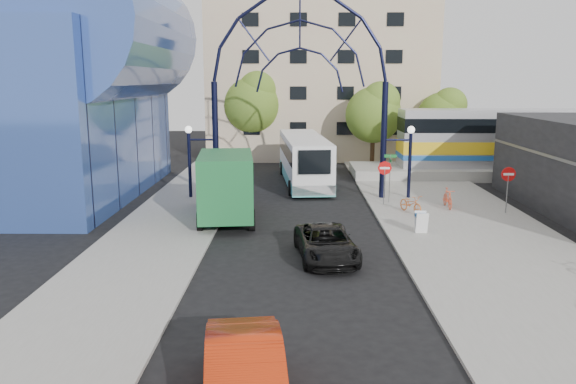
{
  "coord_description": "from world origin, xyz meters",
  "views": [
    {
      "loc": [
        -0.25,
        -19.29,
        7.11
      ],
      "look_at": [
        -0.58,
        6.0,
        2.03
      ],
      "focal_mm": 35.0,
      "sensor_mm": 36.0,
      "label": 1
    }
  ],
  "objects_px": {
    "tree_north_a": "(375,112)",
    "bike_near_a": "(411,204)",
    "street_name_sign": "(390,168)",
    "bike_near_b": "(448,198)",
    "gateway_arch": "(300,54)",
    "tree_north_b": "(254,101)",
    "red_sedan": "(245,378)",
    "train_car": "(572,138)",
    "black_suv": "(326,243)",
    "green_truck": "(226,186)",
    "sandwich_board": "(421,220)",
    "city_bus": "(304,159)",
    "stop_sign": "(385,172)",
    "do_not_enter_sign": "(508,179)",
    "tree_north_c": "(444,114)"
  },
  "relations": [
    {
      "from": "gateway_arch",
      "to": "bike_near_a",
      "type": "distance_m",
      "value": 10.69
    },
    {
      "from": "tree_north_a",
      "to": "bike_near_b",
      "type": "distance_m",
      "value": 15.4
    },
    {
      "from": "street_name_sign",
      "to": "bike_near_b",
      "type": "xyz_separation_m",
      "value": [
        3.01,
        -1.42,
        -1.46
      ]
    },
    {
      "from": "train_car",
      "to": "red_sedan",
      "type": "bearing_deg",
      "value": -125.16
    },
    {
      "from": "train_car",
      "to": "bike_near_b",
      "type": "distance_m",
      "value": 16.16
    },
    {
      "from": "street_name_sign",
      "to": "bike_near_a",
      "type": "height_order",
      "value": "street_name_sign"
    },
    {
      "from": "bike_near_b",
      "to": "train_car",
      "type": "bearing_deg",
      "value": 43.51
    },
    {
      "from": "tree_north_b",
      "to": "bike_near_b",
      "type": "distance_m",
      "value": 22.77
    },
    {
      "from": "gateway_arch",
      "to": "stop_sign",
      "type": "distance_m",
      "value": 8.37
    },
    {
      "from": "do_not_enter_sign",
      "to": "tree_north_a",
      "type": "distance_m",
      "value": 16.86
    },
    {
      "from": "street_name_sign",
      "to": "red_sedan",
      "type": "bearing_deg",
      "value": -107.35
    },
    {
      "from": "sandwich_board",
      "to": "tree_north_a",
      "type": "height_order",
      "value": "tree_north_a"
    },
    {
      "from": "tree_north_b",
      "to": "gateway_arch",
      "type": "bearing_deg",
      "value": -76.32
    },
    {
      "from": "gateway_arch",
      "to": "green_truck",
      "type": "relative_size",
      "value": 1.89
    },
    {
      "from": "street_name_sign",
      "to": "green_truck",
      "type": "xyz_separation_m",
      "value": [
        -8.96,
        -3.82,
        -0.36
      ]
    },
    {
      "from": "green_truck",
      "to": "gateway_arch",
      "type": "bearing_deg",
      "value": 48.3
    },
    {
      "from": "red_sedan",
      "to": "train_car",
      "type": "bearing_deg",
      "value": 47.5
    },
    {
      "from": "tree_north_c",
      "to": "green_truck",
      "type": "height_order",
      "value": "tree_north_c"
    },
    {
      "from": "stop_sign",
      "to": "tree_north_a",
      "type": "bearing_deg",
      "value": 84.58
    },
    {
      "from": "street_name_sign",
      "to": "tree_north_b",
      "type": "distance_m",
      "value": 19.81
    },
    {
      "from": "green_truck",
      "to": "bike_near_a",
      "type": "height_order",
      "value": "green_truck"
    },
    {
      "from": "street_name_sign",
      "to": "green_truck",
      "type": "bearing_deg",
      "value": -156.94
    },
    {
      "from": "do_not_enter_sign",
      "to": "bike_near_b",
      "type": "xyz_separation_m",
      "value": [
        -2.79,
        1.18,
        -1.31
      ]
    },
    {
      "from": "tree_north_a",
      "to": "bike_near_a",
      "type": "bearing_deg",
      "value": -90.69
    },
    {
      "from": "sandwich_board",
      "to": "black_suv",
      "type": "relative_size",
      "value": 0.21
    },
    {
      "from": "train_car",
      "to": "black_suv",
      "type": "xyz_separation_m",
      "value": [
        -19.0,
        -19.6,
        -2.24
      ]
    },
    {
      "from": "city_bus",
      "to": "street_name_sign",
      "type": "bearing_deg",
      "value": -59.63
    },
    {
      "from": "tree_north_c",
      "to": "red_sedan",
      "type": "distance_m",
      "value": 38.76
    },
    {
      "from": "black_suv",
      "to": "bike_near_a",
      "type": "relative_size",
      "value": 2.53
    },
    {
      "from": "sandwich_board",
      "to": "tree_north_a",
      "type": "relative_size",
      "value": 0.14
    },
    {
      "from": "tree_north_a",
      "to": "red_sedan",
      "type": "xyz_separation_m",
      "value": [
        -7.44,
        -34.19,
        -3.8
      ]
    },
    {
      "from": "city_bus",
      "to": "bike_near_a",
      "type": "relative_size",
      "value": 6.4
    },
    {
      "from": "street_name_sign",
      "to": "green_truck",
      "type": "distance_m",
      "value": 9.75
    },
    {
      "from": "stop_sign",
      "to": "tree_north_c",
      "type": "height_order",
      "value": "tree_north_c"
    },
    {
      "from": "sandwich_board",
      "to": "tree_north_b",
      "type": "distance_m",
      "value": 26.15
    },
    {
      "from": "train_car",
      "to": "bike_near_b",
      "type": "bearing_deg",
      "value": -137.47
    },
    {
      "from": "tree_north_a",
      "to": "tree_north_b",
      "type": "xyz_separation_m",
      "value": [
        -10.0,
        4.0,
        0.66
      ]
    },
    {
      "from": "tree_north_b",
      "to": "red_sedan",
      "type": "relative_size",
      "value": 1.64
    },
    {
      "from": "do_not_enter_sign",
      "to": "stop_sign",
      "type": "bearing_deg",
      "value": 162.12
    },
    {
      "from": "tree_north_a",
      "to": "tree_north_b",
      "type": "height_order",
      "value": "tree_north_b"
    },
    {
      "from": "black_suv",
      "to": "tree_north_b",
      "type": "bearing_deg",
      "value": 93.6
    },
    {
      "from": "gateway_arch",
      "to": "black_suv",
      "type": "relative_size",
      "value": 2.87
    },
    {
      "from": "tree_north_a",
      "to": "red_sedan",
      "type": "bearing_deg",
      "value": -102.28
    },
    {
      "from": "green_truck",
      "to": "red_sedan",
      "type": "xyz_separation_m",
      "value": [
        2.44,
        -17.05,
        -0.96
      ]
    },
    {
      "from": "do_not_enter_sign",
      "to": "tree_north_a",
      "type": "relative_size",
      "value": 0.35
    },
    {
      "from": "gateway_arch",
      "to": "tree_north_a",
      "type": "relative_size",
      "value": 1.95
    },
    {
      "from": "street_name_sign",
      "to": "train_car",
      "type": "xyz_separation_m",
      "value": [
        14.8,
        9.4,
        0.77
      ]
    },
    {
      "from": "bike_near_b",
      "to": "tree_north_a",
      "type": "bearing_deg",
      "value": 99.03
    },
    {
      "from": "sandwich_board",
      "to": "tree_north_c",
      "type": "height_order",
      "value": "tree_north_c"
    },
    {
      "from": "tree_north_a",
      "to": "green_truck",
      "type": "bearing_deg",
      "value": -119.97
    }
  ]
}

